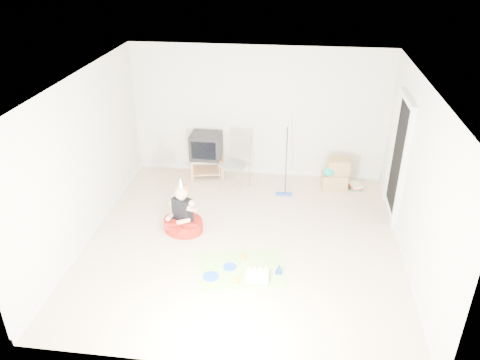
# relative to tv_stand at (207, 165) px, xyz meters

# --- Properties ---
(ground) EXTENTS (5.00, 5.00, 0.00)m
(ground) POSITION_rel_tv_stand_xyz_m (1.01, -2.19, -0.25)
(ground) COLOR beige
(ground) RESTS_ON ground
(doorway_recess) EXTENTS (0.02, 0.90, 2.05)m
(doorway_recess) POSITION_rel_tv_stand_xyz_m (3.49, -0.99, 0.77)
(doorway_recess) COLOR black
(doorway_recess) RESTS_ON ground
(tv_stand) EXTENTS (0.74, 0.55, 0.42)m
(tv_stand) POSITION_rel_tv_stand_xyz_m (0.00, 0.00, 0.00)
(tv_stand) COLOR #A6754B
(tv_stand) RESTS_ON ground
(crt_tv) EXTENTS (0.61, 0.51, 0.51)m
(crt_tv) POSITION_rel_tv_stand_xyz_m (0.00, 0.00, 0.42)
(crt_tv) COLOR black
(crt_tv) RESTS_ON tv_stand
(folding_chair) EXTENTS (0.60, 0.59, 1.04)m
(folding_chair) POSITION_rel_tv_stand_xyz_m (0.63, -0.41, 0.26)
(folding_chair) COLOR #9B9BA0
(folding_chair) RESTS_ON ground
(cardboard_boxes) EXTENTS (0.53, 0.43, 0.60)m
(cardboard_boxes) POSITION_rel_tv_stand_xyz_m (2.55, -0.17, 0.04)
(cardboard_boxes) COLOR #A68250
(cardboard_boxes) RESTS_ON ground
(floor_mop) EXTENTS (0.31, 0.42, 1.24)m
(floor_mop) POSITION_rel_tv_stand_xyz_m (1.59, -0.59, 0.01)
(floor_mop) COLOR blue
(floor_mop) RESTS_ON ground
(book_pile) EXTENTS (0.27, 0.32, 0.09)m
(book_pile) POSITION_rel_tv_stand_xyz_m (2.95, -0.14, -0.21)
(book_pile) COLOR #277643
(book_pile) RESTS_ON ground
(seated_woman) EXTENTS (0.90, 0.90, 0.98)m
(seated_woman) POSITION_rel_tv_stand_xyz_m (-0.02, -1.99, -0.04)
(seated_woman) COLOR #9F190E
(seated_woman) RESTS_ON ground
(party_mat) EXTENTS (1.43, 1.17, 0.01)m
(party_mat) POSITION_rel_tv_stand_xyz_m (1.07, -2.91, -0.25)
(party_mat) COLOR #FF35A1
(party_mat) RESTS_ON ground
(birthday_cake) EXTENTS (0.33, 0.27, 0.15)m
(birthday_cake) POSITION_rel_tv_stand_xyz_m (1.32, -3.10, -0.21)
(birthday_cake) COLOR white
(birthday_cake) RESTS_ON party_mat
(blue_plate_near) EXTENTS (0.23, 0.23, 0.01)m
(blue_plate_near) POSITION_rel_tv_stand_xyz_m (0.89, -2.88, -0.24)
(blue_plate_near) COLOR blue
(blue_plate_near) RESTS_ON party_mat
(blue_plate_far) EXTENTS (0.27, 0.27, 0.01)m
(blue_plate_far) POSITION_rel_tv_stand_xyz_m (0.65, -3.14, -0.24)
(blue_plate_far) COLOR blue
(blue_plate_far) RESTS_ON party_mat
(orange_cup_near) EXTENTS (0.07, 0.07, 0.08)m
(orange_cup_near) POSITION_rel_tv_stand_xyz_m (1.07, -2.66, -0.20)
(orange_cup_near) COLOR orange
(orange_cup_near) RESTS_ON party_mat
(orange_cup_far) EXTENTS (0.07, 0.07, 0.08)m
(orange_cup_far) POSITION_rel_tv_stand_xyz_m (1.04, -3.21, -0.21)
(orange_cup_far) COLOR orange
(orange_cup_far) RESTS_ON party_mat
(blue_party_hat) EXTENTS (0.12, 0.12, 0.16)m
(blue_party_hat) POSITION_rel_tv_stand_xyz_m (1.62, -2.92, -0.16)
(blue_party_hat) COLOR #173EA5
(blue_party_hat) RESTS_ON party_mat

